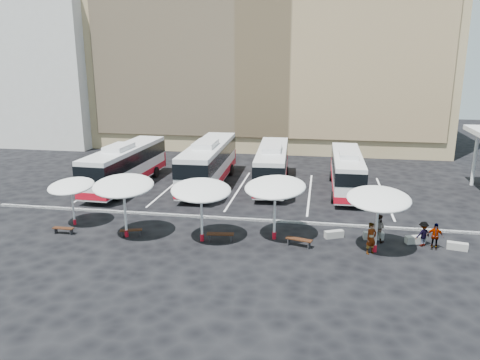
% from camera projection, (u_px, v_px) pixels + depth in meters
% --- Properties ---
extents(ground, '(120.00, 120.00, 0.00)m').
position_uv_depth(ground, '(218.00, 221.00, 32.20)').
color(ground, black).
rests_on(ground, ground).
extents(sandstone_building, '(42.00, 18.25, 29.60)m').
position_uv_depth(sandstone_building, '(272.00, 43.00, 59.30)').
color(sandstone_building, tan).
rests_on(sandstone_building, ground).
extents(apartment_block, '(14.00, 14.00, 18.00)m').
position_uv_depth(apartment_block, '(55.00, 72.00, 61.23)').
color(apartment_block, beige).
rests_on(apartment_block, ground).
extents(curb_divider, '(34.00, 0.25, 0.15)m').
position_uv_depth(curb_divider, '(220.00, 218.00, 32.66)').
color(curb_divider, black).
rests_on(curb_divider, ground).
extents(bay_lines, '(24.15, 12.00, 0.01)m').
position_uv_depth(bay_lines, '(239.00, 190.00, 39.82)').
color(bay_lines, white).
rests_on(bay_lines, ground).
extents(bus_0, '(3.19, 12.28, 3.87)m').
position_uv_depth(bus_0, '(126.00, 164.00, 40.28)').
color(bus_0, silver).
rests_on(bus_0, ground).
extents(bus_1, '(3.28, 12.98, 4.10)m').
position_uv_depth(bus_1, '(209.00, 162.00, 40.66)').
color(bus_1, silver).
rests_on(bus_1, ground).
extents(bus_2, '(3.18, 11.76, 3.70)m').
position_uv_depth(bus_2, '(272.00, 165.00, 40.56)').
color(bus_2, silver).
rests_on(bus_2, ground).
extents(bus_3, '(2.64, 11.03, 3.50)m').
position_uv_depth(bus_3, '(347.00, 170.00, 39.01)').
color(bus_3, silver).
rests_on(bus_3, ground).
extents(sunshade_0, '(3.34, 3.38, 3.16)m').
position_uv_depth(sunshade_0, '(71.00, 186.00, 30.88)').
color(sunshade_0, silver).
rests_on(sunshade_0, ground).
extents(sunshade_1, '(4.40, 4.44, 3.91)m').
position_uv_depth(sunshade_1, '(123.00, 186.00, 28.60)').
color(sunshade_1, silver).
rests_on(sunshade_1, ground).
extents(sunshade_2, '(4.72, 4.75, 3.81)m').
position_uv_depth(sunshade_2, '(201.00, 190.00, 27.95)').
color(sunshade_2, silver).
rests_on(sunshade_2, ground).
extents(sunshade_3, '(4.64, 4.67, 3.91)m').
position_uv_depth(sunshade_3, '(275.00, 187.00, 28.25)').
color(sunshade_3, silver).
rests_on(sunshade_3, ground).
extents(sunshade_4, '(3.69, 3.74, 3.77)m').
position_uv_depth(sunshade_4, '(379.00, 199.00, 26.35)').
color(sunshade_4, silver).
rests_on(sunshade_4, ground).
extents(wood_bench_0, '(1.35, 0.37, 0.41)m').
position_uv_depth(wood_bench_0, '(63.00, 229.00, 29.82)').
color(wood_bench_0, black).
rests_on(wood_bench_0, ground).
extents(wood_bench_1, '(1.42, 0.79, 0.42)m').
position_uv_depth(wood_bench_1, '(131.00, 231.00, 29.47)').
color(wood_bench_1, black).
rests_on(wood_bench_1, ground).
extents(wood_bench_2, '(1.70, 0.63, 0.51)m').
position_uv_depth(wood_bench_2, '(220.00, 235.00, 28.61)').
color(wood_bench_2, black).
rests_on(wood_bench_2, ground).
extents(wood_bench_3, '(1.64, 0.84, 0.48)m').
position_uv_depth(wood_bench_3, '(299.00, 241.00, 27.84)').
color(wood_bench_3, black).
rests_on(wood_bench_3, ground).
extents(conc_bench_0, '(1.25, 0.86, 0.45)m').
position_uv_depth(conc_bench_0, '(334.00, 234.00, 29.23)').
color(conc_bench_0, gray).
rests_on(conc_bench_0, ground).
extents(conc_bench_1, '(1.27, 0.56, 0.46)m').
position_uv_depth(conc_bench_1, '(373.00, 236.00, 28.99)').
color(conc_bench_1, gray).
rests_on(conc_bench_1, ground).
extents(conc_bench_2, '(1.27, 0.77, 0.45)m').
position_uv_depth(conc_bench_2, '(415.00, 240.00, 28.37)').
color(conc_bench_2, gray).
rests_on(conc_bench_2, ground).
extents(conc_bench_3, '(1.21, 0.61, 0.43)m').
position_uv_depth(conc_bench_3, '(457.00, 246.00, 27.42)').
color(conc_bench_3, gray).
rests_on(conc_bench_3, ground).
extents(passenger_0, '(0.81, 0.75, 1.86)m').
position_uv_depth(passenger_0, '(371.00, 238.00, 26.70)').
color(passenger_0, black).
rests_on(passenger_0, ground).
extents(passenger_1, '(1.06, 0.99, 1.74)m').
position_uv_depth(passenger_1, '(379.00, 228.00, 28.45)').
color(passenger_1, black).
rests_on(passenger_1, ground).
extents(passenger_2, '(0.98, 0.51, 1.60)m').
position_uv_depth(passenger_2, '(435.00, 236.00, 27.36)').
color(passenger_2, black).
rests_on(passenger_2, ground).
extents(passenger_3, '(1.14, 1.00, 1.52)m').
position_uv_depth(passenger_3, '(423.00, 234.00, 27.84)').
color(passenger_3, black).
rests_on(passenger_3, ground).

